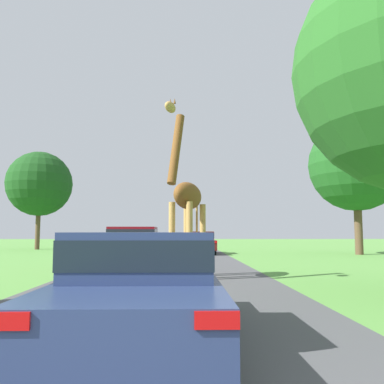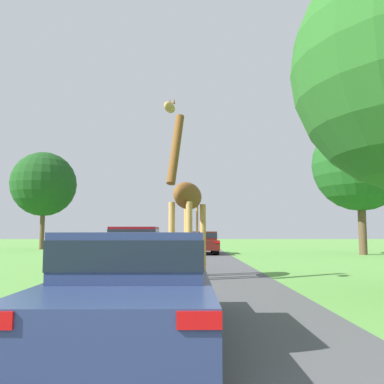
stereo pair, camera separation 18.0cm
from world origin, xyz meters
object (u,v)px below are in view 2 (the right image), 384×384
car_queue_right (204,242)px  car_far_ahead (134,246)px  car_verge_right (144,241)px  tree_left_edge (360,165)px  giraffe_near_road (186,201)px  car_queue_left (136,245)px  car_lead_maroon (136,281)px  tree_centre_back (44,184)px

car_queue_right → car_far_ahead: 10.88m
car_verge_right → car_far_ahead: bearing=-85.4°
car_verge_right → tree_left_edge: size_ratio=0.54×
car_far_ahead → tree_left_edge: size_ratio=0.47×
giraffe_near_road → car_queue_left: giraffe_near_road is taller
car_lead_maroon → car_queue_right: 20.80m
giraffe_near_road → car_queue_right: 13.98m
giraffe_near_road → car_verge_right: size_ratio=1.13×
car_queue_left → car_verge_right: bearing=93.1°
giraffe_near_road → car_queue_left: (-2.69, 8.87, -1.62)m
giraffe_near_road → tree_centre_back: tree_centre_back is taller
car_queue_right → tree_centre_back: 15.20m
car_lead_maroon → car_verge_right: car_lead_maroon is taller
giraffe_near_road → car_lead_maroon: size_ratio=1.08×
car_far_ahead → tree_left_edge: 16.51m
giraffe_near_road → car_lead_maroon: (-0.64, -6.89, -1.62)m
car_queue_right → tree_left_edge: tree_left_edge is taller
tree_left_edge → giraffe_near_road: bearing=-130.5°
car_lead_maroon → tree_left_edge: 23.14m
car_lead_maroon → tree_centre_back: tree_centre_back is taller
car_lead_maroon → tree_left_edge: bearing=59.6°
car_queue_right → tree_centre_back: (-12.84, 6.76, 4.52)m
car_queue_right → car_verge_right: car_queue_right is taller
car_verge_right → tree_centre_back: tree_centre_back is taller
car_queue_right → car_queue_left: (-3.72, -4.97, -0.04)m
car_lead_maroon → tree_centre_back: 30.02m
car_lead_maroon → car_queue_right: (1.67, 20.73, 0.03)m
car_verge_right → giraffe_near_road: bearing=-79.6°
car_queue_left → car_far_ahead: 5.50m
car_queue_right → car_queue_left: car_queue_right is taller
car_queue_left → tree_centre_back: tree_centre_back is taller
car_queue_right → car_queue_left: bearing=-126.8°
car_lead_maroon → tree_left_edge: (11.44, 19.52, 4.87)m
giraffe_near_road → car_queue_right: giraffe_near_road is taller
giraffe_near_road → car_far_ahead: giraffe_near_road is taller
car_verge_right → tree_centre_back: bearing=157.5°
car_lead_maroon → tree_centre_back: size_ratio=0.61×
tree_centre_back → car_far_ahead: bearing=-60.4°
car_lead_maroon → car_queue_right: size_ratio=1.08×
car_lead_maroon → car_far_ahead: car_far_ahead is taller
giraffe_near_road → tree_centre_back: bearing=-39.5°
tree_left_edge → tree_centre_back: bearing=160.6°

